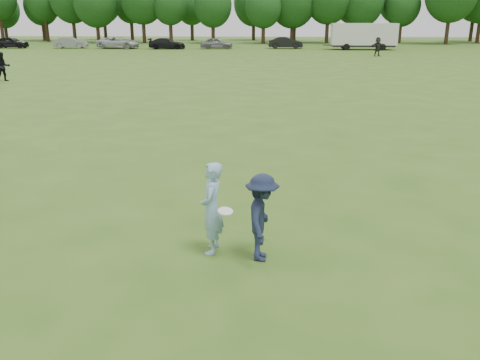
{
  "coord_description": "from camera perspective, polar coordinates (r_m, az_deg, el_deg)",
  "views": [
    {
      "loc": [
        -0.13,
        -7.78,
        4.13
      ],
      "look_at": [
        -0.71,
        1.52,
        1.1
      ],
      "focal_mm": 38.0,
      "sensor_mm": 36.0,
      "label": 1
    }
  ],
  "objects": [
    {
      "name": "ground",
      "position": [
        8.81,
        4.06,
        -10.0
      ],
      "size": [
        200.0,
        200.0,
        0.0
      ],
      "primitive_type": "plane",
      "color": "#355919",
      "rests_on": "ground"
    },
    {
      "name": "thrower",
      "position": [
        9.09,
        -3.19,
        -3.18
      ],
      "size": [
        0.43,
        0.63,
        1.69
      ],
      "primitive_type": "imported",
      "rotation": [
        0.0,
        0.0,
        -1.62
      ],
      "color": "#85AECE",
      "rests_on": "ground"
    },
    {
      "name": "defender",
      "position": [
        8.84,
        2.47,
        -4.24
      ],
      "size": [
        0.64,
        1.05,
        1.57
      ],
      "primitive_type": "imported",
      "rotation": [
        0.0,
        0.0,
        1.51
      ],
      "color": "#1A233B",
      "rests_on": "ground"
    },
    {
      "name": "player_far_a",
      "position": [
        37.26,
        -25.08,
        11.44
      ],
      "size": [
        1.15,
        1.13,
        1.87
      ],
      "primitive_type": "imported",
      "rotation": [
        0.0,
        0.0,
        0.7
      ],
      "color": "black",
      "rests_on": "ground"
    },
    {
      "name": "player_far_d",
      "position": [
        57.29,
        15.21,
        14.25
      ],
      "size": [
        1.91,
        1.19,
        1.97
      ],
      "primitive_type": "imported",
      "rotation": [
        0.0,
        0.0,
        0.36
      ],
      "color": "#252525",
      "rests_on": "ground"
    },
    {
      "name": "car_a",
      "position": [
        75.58,
        -24.31,
        13.91
      ],
      "size": [
        4.43,
        1.9,
        1.49
      ],
      "primitive_type": "imported",
      "rotation": [
        0.0,
        0.0,
        1.6
      ],
      "color": "black",
      "rests_on": "ground"
    },
    {
      "name": "car_b",
      "position": [
        72.47,
        -18.48,
        14.42
      ],
      "size": [
        4.48,
        1.97,
        1.43
      ],
      "primitive_type": "imported",
      "rotation": [
        0.0,
        0.0,
        1.68
      ],
      "color": "slate",
      "rests_on": "ground"
    },
    {
      "name": "car_c",
      "position": [
        70.18,
        -13.51,
        14.78
      ],
      "size": [
        5.6,
        2.8,
        1.52
      ],
      "primitive_type": "imported",
      "rotation": [
        0.0,
        0.0,
        1.52
      ],
      "color": "#B4B4B9",
      "rests_on": "ground"
    },
    {
      "name": "car_d",
      "position": [
        68.07,
        -8.21,
        14.92
      ],
      "size": [
        4.73,
        2.02,
        1.36
      ],
      "primitive_type": "imported",
      "rotation": [
        0.0,
        0.0,
        1.6
      ],
      "color": "black",
      "rests_on": "ground"
    },
    {
      "name": "car_e",
      "position": [
        67.85,
        -2.66,
        15.1
      ],
      "size": [
        4.3,
        2.03,
        1.42
      ],
      "primitive_type": "imported",
      "rotation": [
        0.0,
        0.0,
        1.66
      ],
      "color": "slate",
      "rests_on": "ground"
    },
    {
      "name": "car_f",
      "position": [
        68.57,
        5.14,
        15.1
      ],
      "size": [
        4.48,
        1.59,
        1.47
      ],
      "primitive_type": "imported",
      "rotation": [
        0.0,
        0.0,
        1.58
      ],
      "color": "black",
      "rests_on": "ground"
    },
    {
      "name": "disc_in_play",
      "position": [
        8.78,
        -1.65,
        -3.54
      ],
      "size": [
        0.33,
        0.33,
        0.09
      ],
      "color": "white",
      "rests_on": "ground"
    },
    {
      "name": "cargo_trailer",
      "position": [
        67.74,
        13.71,
        15.52
      ],
      "size": [
        9.0,
        2.75,
        3.2
      ],
      "color": "silver",
      "rests_on": "ground"
    },
    {
      "name": "treeline",
      "position": [
        84.75,
        5.9,
        19.35
      ],
      "size": [
        130.35,
        18.39,
        11.74
      ],
      "color": "#332114",
      "rests_on": "ground"
    }
  ]
}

